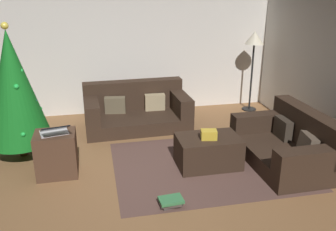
{
  "coord_description": "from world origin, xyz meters",
  "views": [
    {
      "loc": [
        -0.38,
        -3.83,
        2.39
      ],
      "look_at": [
        0.55,
        0.61,
        0.75
      ],
      "focal_mm": 38.77,
      "sensor_mm": 36.0,
      "label": 1
    }
  ],
  "objects_px": {
    "couch_left": "(136,110)",
    "side_table": "(57,154)",
    "gift_box": "(209,135)",
    "corner_lamp": "(254,44)",
    "ottoman": "(208,151)",
    "laptop": "(54,131)",
    "book_stack": "(170,202)",
    "couch_right": "(290,144)",
    "tv_remote": "(213,135)",
    "christmas_tree": "(14,88)"
  },
  "relations": [
    {
      "from": "laptop",
      "to": "book_stack",
      "type": "distance_m",
      "value": 1.73
    },
    {
      "from": "gift_box",
      "to": "laptop",
      "type": "xyz_separation_m",
      "value": [
        -2.0,
        0.16,
        0.16
      ]
    },
    {
      "from": "couch_left",
      "to": "side_table",
      "type": "distance_m",
      "value": 2.0
    },
    {
      "from": "laptop",
      "to": "corner_lamp",
      "type": "bearing_deg",
      "value": 29.48
    },
    {
      "from": "book_stack",
      "to": "ottoman",
      "type": "bearing_deg",
      "value": 50.24
    },
    {
      "from": "christmas_tree",
      "to": "side_table",
      "type": "xyz_separation_m",
      "value": [
        0.55,
        -0.69,
        -0.74
      ]
    },
    {
      "from": "couch_right",
      "to": "side_table",
      "type": "relative_size",
      "value": 2.7
    },
    {
      "from": "gift_box",
      "to": "laptop",
      "type": "relative_size",
      "value": 0.45
    },
    {
      "from": "couch_left",
      "to": "couch_right",
      "type": "height_order",
      "value": "couch_left"
    },
    {
      "from": "gift_box",
      "to": "christmas_tree",
      "type": "xyz_separation_m",
      "value": [
        -2.57,
        0.92,
        0.55
      ]
    },
    {
      "from": "tv_remote",
      "to": "couch_right",
      "type": "bearing_deg",
      "value": 13.3
    },
    {
      "from": "couch_right",
      "to": "corner_lamp",
      "type": "relative_size",
      "value": 1.02
    },
    {
      "from": "ottoman",
      "to": "laptop",
      "type": "height_order",
      "value": "laptop"
    },
    {
      "from": "couch_left",
      "to": "book_stack",
      "type": "height_order",
      "value": "couch_left"
    },
    {
      "from": "couch_right",
      "to": "tv_remote",
      "type": "relative_size",
      "value": 9.94
    },
    {
      "from": "couch_left",
      "to": "ottoman",
      "type": "xyz_separation_m",
      "value": [
        0.79,
        -1.74,
        -0.07
      ]
    },
    {
      "from": "laptop",
      "to": "corner_lamp",
      "type": "height_order",
      "value": "corner_lamp"
    },
    {
      "from": "side_table",
      "to": "gift_box",
      "type": "bearing_deg",
      "value": -6.42
    },
    {
      "from": "ottoman",
      "to": "christmas_tree",
      "type": "xyz_separation_m",
      "value": [
        -2.58,
        0.86,
        0.82
      ]
    },
    {
      "from": "ottoman",
      "to": "tv_remote",
      "type": "bearing_deg",
      "value": 23.16
    },
    {
      "from": "gift_box",
      "to": "side_table",
      "type": "bearing_deg",
      "value": 173.58
    },
    {
      "from": "christmas_tree",
      "to": "laptop",
      "type": "xyz_separation_m",
      "value": [
        0.56,
        -0.75,
        -0.39
      ]
    },
    {
      "from": "couch_left",
      "to": "gift_box",
      "type": "xyz_separation_m",
      "value": [
        0.77,
        -1.79,
        0.21
      ]
    },
    {
      "from": "book_stack",
      "to": "corner_lamp",
      "type": "relative_size",
      "value": 0.18
    },
    {
      "from": "laptop",
      "to": "side_table",
      "type": "bearing_deg",
      "value": 103.06
    },
    {
      "from": "ottoman",
      "to": "side_table",
      "type": "xyz_separation_m",
      "value": [
        -2.03,
        0.17,
        0.08
      ]
    },
    {
      "from": "ottoman",
      "to": "corner_lamp",
      "type": "bearing_deg",
      "value": 53.79
    },
    {
      "from": "gift_box",
      "to": "tv_remote",
      "type": "relative_size",
      "value": 1.32
    },
    {
      "from": "ottoman",
      "to": "christmas_tree",
      "type": "distance_m",
      "value": 2.84
    },
    {
      "from": "laptop",
      "to": "book_stack",
      "type": "height_order",
      "value": "laptop"
    },
    {
      "from": "couch_right",
      "to": "ottoman",
      "type": "height_order",
      "value": "couch_right"
    },
    {
      "from": "tv_remote",
      "to": "side_table",
      "type": "bearing_deg",
      "value": -161.34
    },
    {
      "from": "couch_left",
      "to": "christmas_tree",
      "type": "height_order",
      "value": "christmas_tree"
    },
    {
      "from": "couch_right",
      "to": "corner_lamp",
      "type": "xyz_separation_m",
      "value": [
        0.4,
        2.27,
        1.05
      ]
    },
    {
      "from": "couch_left",
      "to": "couch_right",
      "type": "xyz_separation_m",
      "value": [
        1.94,
        -1.88,
        -0.01
      ]
    },
    {
      "from": "couch_right",
      "to": "christmas_tree",
      "type": "bearing_deg",
      "value": 74.01
    },
    {
      "from": "gift_box",
      "to": "corner_lamp",
      "type": "distance_m",
      "value": 2.82
    },
    {
      "from": "book_stack",
      "to": "corner_lamp",
      "type": "bearing_deg",
      "value": 52.73
    },
    {
      "from": "ottoman",
      "to": "corner_lamp",
      "type": "height_order",
      "value": "corner_lamp"
    },
    {
      "from": "tv_remote",
      "to": "side_table",
      "type": "height_order",
      "value": "side_table"
    },
    {
      "from": "laptop",
      "to": "book_stack",
      "type": "relative_size",
      "value": 1.66
    },
    {
      "from": "couch_left",
      "to": "couch_right",
      "type": "bearing_deg",
      "value": 133.82
    },
    {
      "from": "ottoman",
      "to": "tv_remote",
      "type": "xyz_separation_m",
      "value": [
        0.08,
        0.03,
        0.22
      ]
    },
    {
      "from": "ottoman",
      "to": "book_stack",
      "type": "bearing_deg",
      "value": -129.76
    },
    {
      "from": "gift_box",
      "to": "corner_lamp",
      "type": "xyz_separation_m",
      "value": [
        1.58,
        2.19,
        0.84
      ]
    },
    {
      "from": "book_stack",
      "to": "laptop",
      "type": "bearing_deg",
      "value": 143.02
    },
    {
      "from": "tv_remote",
      "to": "ottoman",
      "type": "bearing_deg",
      "value": -134.42
    },
    {
      "from": "gift_box",
      "to": "side_table",
      "type": "height_order",
      "value": "side_table"
    },
    {
      "from": "ottoman",
      "to": "couch_right",
      "type": "bearing_deg",
      "value": -6.88
    },
    {
      "from": "laptop",
      "to": "tv_remote",
      "type": "bearing_deg",
      "value": -2.05
    }
  ]
}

